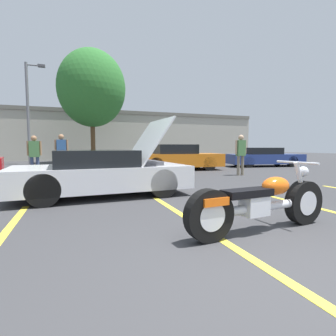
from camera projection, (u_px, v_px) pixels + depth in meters
ground_plane at (301, 284)px, 2.26m from camera, size 80.00×80.00×0.00m
parking_stripe_middle at (209, 232)px, 3.63m from camera, size 0.12×5.21×0.01m
far_building at (93, 134)px, 24.67m from camera, size 32.00×4.20×4.40m
light_pole at (29, 108)px, 17.04m from camera, size 1.21×0.28×6.58m
tree_background at (92, 88)px, 18.69m from camera, size 4.76×4.76×8.06m
motorcycle at (261, 204)px, 3.62m from camera, size 2.41×0.70×0.97m
show_car_hood_open at (103, 172)px, 6.37m from camera, size 4.15×2.11×1.90m
parked_car_mid_row at (178, 158)px, 13.20m from camera, size 4.44×2.15×1.28m
parked_car_right_row at (263, 157)px, 15.59m from camera, size 4.63×2.40×1.11m
spectator_near_motorcycle at (62, 151)px, 10.69m from camera, size 0.52×0.22×1.68m
spectator_by_show_car at (241, 151)px, 10.70m from camera, size 0.52×0.22×1.66m
spectator_midground at (34, 153)px, 10.11m from camera, size 0.52×0.21×1.60m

